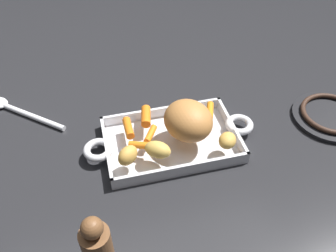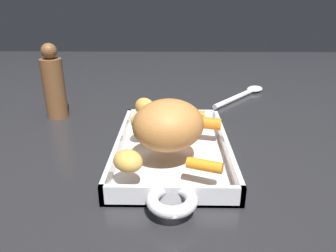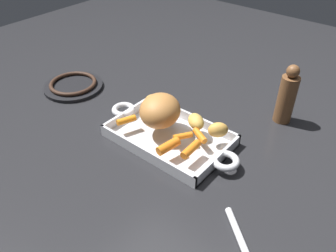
# 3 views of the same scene
# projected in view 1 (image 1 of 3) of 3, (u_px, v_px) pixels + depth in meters

# --- Properties ---
(ground_plane) EXTENTS (2.28, 2.28, 0.00)m
(ground_plane) POSITION_uv_depth(u_px,v_px,m) (171.00, 144.00, 0.87)
(ground_plane) COLOR #232326
(roasting_dish) EXTENTS (0.41, 0.20, 0.03)m
(roasting_dish) POSITION_uv_depth(u_px,v_px,m) (171.00, 141.00, 0.86)
(roasting_dish) COLOR silver
(roasting_dish) RESTS_ON ground_plane
(pork_roast) EXTENTS (0.14, 0.15, 0.08)m
(pork_roast) POSITION_uv_depth(u_px,v_px,m) (188.00, 120.00, 0.82)
(pork_roast) COLOR #BB793D
(pork_roast) RESTS_ON roasting_dish
(baby_carrot_long) EXTENTS (0.03, 0.06, 0.02)m
(baby_carrot_long) POSITION_uv_depth(u_px,v_px,m) (146.00, 116.00, 0.87)
(baby_carrot_long) COLOR orange
(baby_carrot_long) RESTS_ON roasting_dish
(baby_carrot_short) EXTENTS (0.02, 0.06, 0.02)m
(baby_carrot_short) POSITION_uv_depth(u_px,v_px,m) (128.00, 128.00, 0.84)
(baby_carrot_short) COLOR orange
(baby_carrot_short) RESTS_ON roasting_dish
(baby_carrot_center_left) EXTENTS (0.04, 0.05, 0.02)m
(baby_carrot_center_left) POSITION_uv_depth(u_px,v_px,m) (151.00, 134.00, 0.83)
(baby_carrot_center_left) COLOR orange
(baby_carrot_center_left) RESTS_ON roasting_dish
(baby_carrot_center_right) EXTENTS (0.05, 0.04, 0.02)m
(baby_carrot_center_right) POSITION_uv_depth(u_px,v_px,m) (139.00, 145.00, 0.81)
(baby_carrot_center_right) COLOR orange
(baby_carrot_center_right) RESTS_ON roasting_dish
(baby_carrot_southeast) EXTENTS (0.04, 0.06, 0.02)m
(baby_carrot_southeast) POSITION_uv_depth(u_px,v_px,m) (210.00, 111.00, 0.89)
(baby_carrot_southeast) COLOR orange
(baby_carrot_southeast) RESTS_ON roasting_dish
(potato_golden_large) EXTENTS (0.07, 0.07, 0.04)m
(potato_golden_large) POSITION_uv_depth(u_px,v_px,m) (158.00, 150.00, 0.78)
(potato_golden_large) COLOR gold
(potato_golden_large) RESTS_ON roasting_dish
(potato_corner) EXTENTS (0.06, 0.06, 0.03)m
(potato_corner) POSITION_uv_depth(u_px,v_px,m) (227.00, 140.00, 0.81)
(potato_corner) COLOR gold
(potato_corner) RESTS_ON roasting_dish
(potato_near_roast) EXTENTS (0.06, 0.06, 0.04)m
(potato_near_roast) POSITION_uv_depth(u_px,v_px,m) (128.00, 155.00, 0.77)
(potato_near_roast) COLOR gold
(potato_near_roast) RESTS_ON roasting_dish
(stove_burner_rear) EXTENTS (0.19, 0.19, 0.02)m
(stove_burner_rear) POSITION_uv_depth(u_px,v_px,m) (331.00, 115.00, 0.92)
(stove_burner_rear) COLOR black
(stove_burner_rear) RESTS_ON ground_plane
(serving_spoon) EXTENTS (0.21, 0.18, 0.02)m
(serving_spoon) POSITION_uv_depth(u_px,v_px,m) (15.00, 109.00, 0.94)
(serving_spoon) COLOR white
(serving_spoon) RESTS_ON ground_plane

